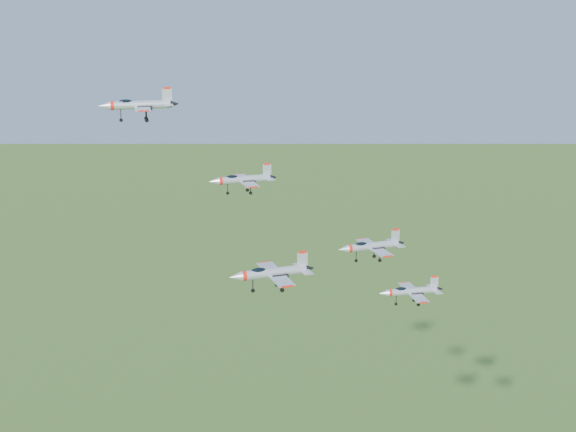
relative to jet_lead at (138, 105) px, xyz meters
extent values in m
cylinder|color=silver|center=(0.41, 0.01, -0.04)|extent=(10.34, 1.85, 1.49)
cone|color=silver|center=(-5.76, -0.21, -0.04)|extent=(2.11, 1.56, 1.49)
cone|color=black|center=(6.35, 0.23, -0.04)|extent=(1.64, 1.32, 1.26)
ellipsoid|color=black|center=(-2.10, -0.08, 0.53)|extent=(2.55, 1.16, 0.94)
cube|color=silver|center=(0.75, -3.18, -0.32)|extent=(2.81, 5.12, 0.16)
cube|color=silver|center=(0.52, 3.22, -0.32)|extent=(2.81, 5.12, 0.16)
cube|color=silver|center=(5.09, 0.18, 1.51)|extent=(1.72, 0.20, 2.40)
cube|color=red|center=(5.09, 0.18, 2.77)|extent=(1.26, 0.20, 0.40)
cylinder|color=silver|center=(15.88, -19.62, -9.54)|extent=(8.28, 2.16, 1.18)
cone|color=silver|center=(11.00, -20.21, -9.54)|extent=(1.77, 1.37, 1.18)
cone|color=black|center=(20.58, -19.05, -9.54)|extent=(1.39, 1.15, 1.01)
ellipsoid|color=black|center=(13.89, -19.86, -9.10)|extent=(2.09, 1.09, 0.75)
cube|color=silver|center=(16.36, -22.13, -9.77)|extent=(2.56, 4.23, 0.13)
cube|color=silver|center=(15.75, -17.06, -9.77)|extent=(2.56, 4.23, 0.13)
cube|color=silver|center=(19.58, -19.17, -8.31)|extent=(1.37, 0.27, 1.91)
cube|color=red|center=(19.58, -19.17, -7.31)|extent=(1.01, 0.25, 0.32)
cylinder|color=silver|center=(18.00, -34.53, -19.99)|extent=(9.67, 2.77, 1.38)
cone|color=silver|center=(12.32, -35.37, -19.99)|extent=(2.10, 1.65, 1.38)
cone|color=black|center=(23.47, -33.73, -19.99)|extent=(1.64, 1.38, 1.18)
ellipsoid|color=black|center=(15.68, -34.88, -19.47)|extent=(2.46, 1.33, 0.88)
cube|color=silver|center=(18.64, -37.45, -20.26)|extent=(3.10, 4.99, 0.15)
cube|color=silver|center=(17.77, -31.56, -20.26)|extent=(3.10, 4.99, 0.15)
cube|color=silver|center=(22.31, -33.90, -18.55)|extent=(1.60, 0.36, 2.23)
cube|color=red|center=(22.31, -33.90, -17.38)|extent=(1.18, 0.32, 0.37)
cylinder|color=silver|center=(40.57, -8.88, -25.42)|extent=(9.89, 2.86, 1.41)
cone|color=silver|center=(34.76, -9.76, -25.42)|extent=(2.15, 1.69, 1.41)
cone|color=black|center=(46.16, -8.04, -25.42)|extent=(1.68, 1.42, 1.20)
ellipsoid|color=black|center=(38.20, -9.24, -24.89)|extent=(2.52, 1.36, 0.90)
cube|color=silver|center=(41.24, -11.86, -25.70)|extent=(3.19, 5.10, 0.15)
cube|color=silver|center=(40.33, -5.84, -25.70)|extent=(3.19, 5.10, 0.15)
cube|color=silver|center=(44.98, -8.22, -23.96)|extent=(1.63, 0.37, 2.28)
cube|color=red|center=(44.98, -8.22, -22.76)|extent=(1.21, 0.33, 0.38)
cylinder|color=silver|center=(40.24, -31.35, -25.64)|extent=(7.78, 1.26, 1.12)
cone|color=silver|center=(35.58, -31.43, -25.64)|extent=(1.57, 1.15, 1.12)
cone|color=black|center=(44.72, -31.27, -25.64)|extent=(1.22, 0.97, 0.95)
ellipsoid|color=black|center=(38.34, -31.38, -25.22)|extent=(1.91, 0.84, 0.71)
cube|color=silver|center=(40.45, -33.76, -25.86)|extent=(2.05, 3.83, 0.12)
cube|color=silver|center=(40.37, -28.93, -25.86)|extent=(2.05, 3.83, 0.12)
cube|color=silver|center=(43.77, -31.28, -24.48)|extent=(1.29, 0.13, 1.81)
cube|color=red|center=(43.77, -31.28, -23.53)|extent=(0.95, 0.14, 0.30)
camera|label=1|loc=(-0.16, -141.76, 18.87)|focal=50.00mm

